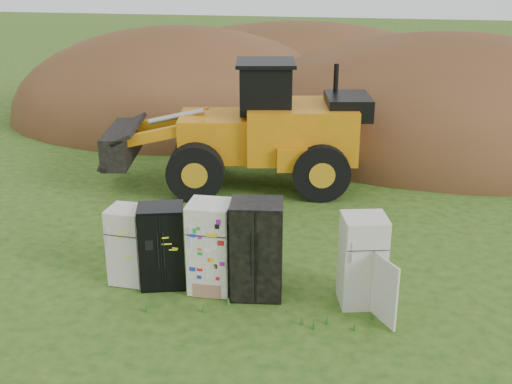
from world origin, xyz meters
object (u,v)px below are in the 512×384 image
fridge_sticker (211,247)px  wheel_loader (233,125)px  fridge_leftmost (129,245)px  fridge_dark_mid (257,249)px  fridge_black_side (162,246)px  fridge_open_door (362,260)px

fridge_sticker → wheel_loader: wheel_loader is taller
fridge_leftmost → fridge_dark_mid: size_ratio=0.83×
fridge_leftmost → fridge_sticker: bearing=1.8°
fridge_black_side → fridge_dark_mid: bearing=-17.2°
fridge_leftmost → fridge_open_door: fridge_open_door is taller
fridge_black_side → fridge_dark_mid: (1.96, -0.04, 0.12)m
fridge_black_side → fridge_open_door: fridge_open_door is taller
fridge_black_side → fridge_dark_mid: size_ratio=0.88×
wheel_loader → fridge_sticker: bearing=-92.3°
fridge_leftmost → fridge_dark_mid: (2.69, -0.07, 0.17)m
fridge_dark_mid → wheel_loader: wheel_loader is taller
fridge_open_door → wheel_loader: bearing=108.4°
fridge_black_side → fridge_sticker: size_ratio=0.92×
fridge_open_door → fridge_leftmost: bearing=166.0°
fridge_leftmost → fridge_black_side: (0.73, -0.03, 0.05)m
fridge_black_side → fridge_sticker: 1.03m
fridge_leftmost → fridge_sticker: (1.75, -0.03, 0.13)m
wheel_loader → fridge_dark_mid: bearing=-84.2°
fridge_dark_mid → fridge_open_door: (2.06, 0.05, -0.08)m
wheel_loader → fridge_leftmost: bearing=-108.3°
fridge_leftmost → wheel_loader: 6.33m
fridge_dark_mid → wheel_loader: 6.59m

